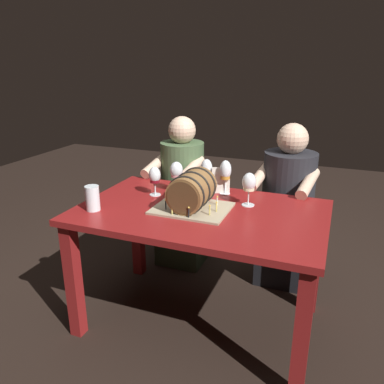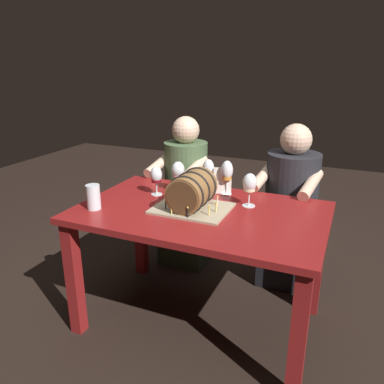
% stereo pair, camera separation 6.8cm
% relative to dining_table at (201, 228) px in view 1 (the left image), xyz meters
% --- Properties ---
extents(ground_plane, '(8.00, 8.00, 0.00)m').
position_rel_dining_table_xyz_m(ground_plane, '(0.00, 0.00, -0.61)').
color(ground_plane, black).
extents(dining_table, '(1.34, 0.84, 0.72)m').
position_rel_dining_table_xyz_m(dining_table, '(0.00, 0.00, 0.00)').
color(dining_table, maroon).
rests_on(dining_table, ground).
extents(barrel_cake, '(0.40, 0.32, 0.22)m').
position_rel_dining_table_xyz_m(barrel_cake, '(-0.05, -0.01, 0.21)').
color(barrel_cake, tan).
rests_on(barrel_cake, dining_table).
extents(wine_glass_rose, '(0.08, 0.08, 0.19)m').
position_rel_dining_table_xyz_m(wine_glass_rose, '(-0.24, 0.22, 0.24)').
color(wine_glass_rose, white).
rests_on(wine_glass_rose, dining_table).
extents(wine_glass_amber, '(0.07, 0.07, 0.21)m').
position_rel_dining_table_xyz_m(wine_glass_amber, '(0.05, 0.30, 0.25)').
color(wine_glass_amber, white).
rests_on(wine_glass_amber, dining_table).
extents(wine_glass_white, '(0.08, 0.08, 0.19)m').
position_rel_dining_table_xyz_m(wine_glass_white, '(0.23, 0.16, 0.24)').
color(wine_glass_white, white).
rests_on(wine_glass_white, dining_table).
extents(wine_glass_empty, '(0.07, 0.07, 0.20)m').
position_rel_dining_table_xyz_m(wine_glass_empty, '(-0.08, 0.32, 0.25)').
color(wine_glass_empty, white).
rests_on(wine_glass_empty, dining_table).
extents(wine_glass_red, '(0.07, 0.07, 0.18)m').
position_rel_dining_table_xyz_m(wine_glass_red, '(-0.34, 0.12, 0.23)').
color(wine_glass_red, white).
rests_on(wine_glass_red, dining_table).
extents(beer_pint, '(0.08, 0.08, 0.14)m').
position_rel_dining_table_xyz_m(beer_pint, '(-0.54, -0.22, 0.17)').
color(beer_pint, white).
rests_on(beer_pint, dining_table).
extents(menu_card, '(0.11, 0.06, 0.16)m').
position_rel_dining_table_xyz_m(menu_card, '(0.02, 0.31, 0.19)').
color(menu_card, silver).
rests_on(menu_card, dining_table).
extents(person_seated_left, '(0.38, 0.48, 1.12)m').
position_rel_dining_table_xyz_m(person_seated_left, '(-0.38, 0.65, -0.11)').
color(person_seated_left, '#2A3A24').
rests_on(person_seated_left, ground).
extents(person_seated_right, '(0.43, 0.51, 1.12)m').
position_rel_dining_table_xyz_m(person_seated_right, '(0.38, 0.65, -0.09)').
color(person_seated_right, black).
rests_on(person_seated_right, ground).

